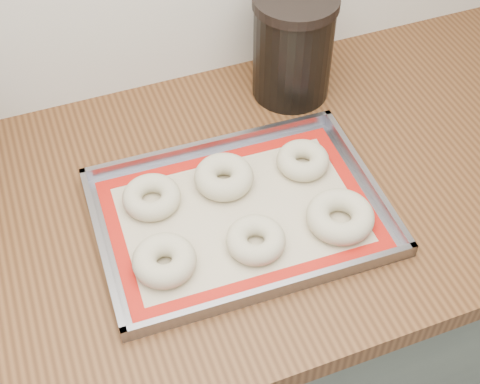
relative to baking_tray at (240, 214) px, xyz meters
name	(u,v)px	position (x,y,z in m)	size (l,w,h in m)	color
cabinet	(151,362)	(-0.18, 0.05, -0.48)	(3.00, 0.65, 0.86)	#5C675B
countertop	(124,231)	(-0.18, 0.05, -0.03)	(3.06, 0.68, 0.04)	brown
baking_tray	(240,214)	(0.00, 0.00, 0.00)	(0.47, 0.34, 0.03)	gray
baking_mat	(240,215)	(0.00, 0.00, 0.00)	(0.43, 0.30, 0.00)	#C6B793
bagel_front_left	(164,261)	(-0.14, -0.06, 0.02)	(0.10, 0.10, 0.04)	beige
bagel_front_mid	(256,240)	(0.00, -0.07, 0.01)	(0.09, 0.09, 0.03)	beige
bagel_front_right	(340,217)	(0.14, -0.07, 0.02)	(0.11, 0.11, 0.04)	beige
bagel_back_left	(152,197)	(-0.13, 0.07, 0.01)	(0.10, 0.10, 0.03)	beige
bagel_back_mid	(224,177)	(0.00, 0.07, 0.02)	(0.10, 0.10, 0.04)	beige
bagel_back_right	(303,160)	(0.14, 0.06, 0.01)	(0.09, 0.09, 0.03)	beige
canister_right	(293,46)	(0.20, 0.26, 0.10)	(0.15, 0.15, 0.21)	black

